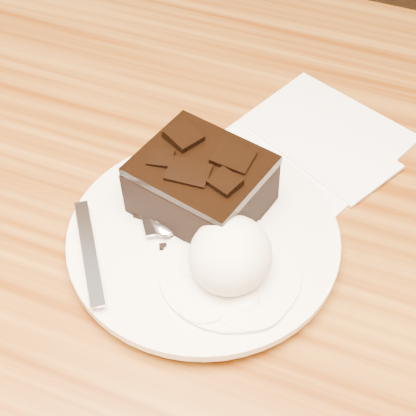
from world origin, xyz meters
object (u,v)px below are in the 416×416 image
at_px(plate, 203,241).
at_px(brownie, 201,187).
at_px(dining_table, 138,387).
at_px(ice_cream_scoop, 231,255).
at_px(napkin, 316,139).
at_px(spoon, 163,220).

height_order(plate, brownie, brownie).
xyz_separation_m(dining_table, plate, (0.10, -0.02, 0.38)).
bearing_deg(ice_cream_scoop, napkin, 84.58).
bearing_deg(dining_table, napkin, 41.97).
height_order(brownie, ice_cream_scoop, ice_cream_scoop).
xyz_separation_m(dining_table, brownie, (0.09, 0.01, 0.42)).
relative_size(ice_cream_scoop, spoon, 0.42).
relative_size(plate, ice_cream_scoop, 3.30).
xyz_separation_m(brownie, napkin, (0.06, 0.13, -0.04)).
bearing_deg(ice_cream_scoop, spoon, 159.12).
height_order(plate, napkin, plate).
bearing_deg(brownie, spoon, -126.28).
height_order(ice_cream_scoop, spoon, ice_cream_scoop).
height_order(dining_table, ice_cream_scoop, ice_cream_scoop).
bearing_deg(brownie, napkin, 64.09).
relative_size(ice_cream_scoop, napkin, 0.47).
height_order(dining_table, napkin, napkin).
height_order(brownie, napkin, brownie).
bearing_deg(plate, dining_table, 168.75).
distance_m(dining_table, brownie, 0.43).
height_order(plate, spoon, spoon).
xyz_separation_m(dining_table, spoon, (0.07, -0.02, 0.40)).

